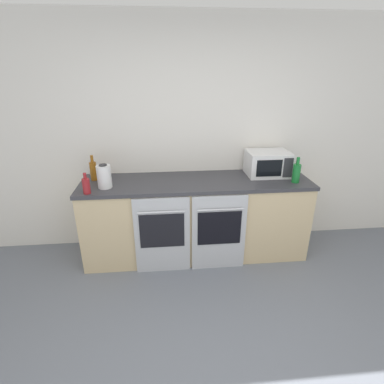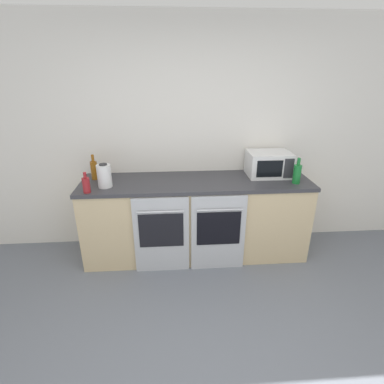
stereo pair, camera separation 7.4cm
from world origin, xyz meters
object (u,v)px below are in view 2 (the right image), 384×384
bottle_green (297,173)px  bottle_amber (94,170)px  oven_left (162,235)px  kettle (104,176)px  oven_right (218,233)px  bottle_red (86,185)px  microwave (268,164)px

bottle_green → bottle_amber: bottle_amber is taller
oven_left → kettle: 0.85m
bottle_green → bottle_amber: bearing=172.7°
oven_right → bottle_red: (-1.31, 0.08, 0.55)m
oven_right → bottle_red: 1.43m
bottle_green → kettle: bottle_green is taller
bottle_green → bottle_red: 2.16m
bottle_amber → kettle: 0.29m
kettle → microwave: bearing=7.4°
oven_right → bottle_amber: 1.51m
oven_left → bottle_red: bottle_red is taller
kettle → oven_left: bearing=-21.4°
bottle_green → kettle: 2.01m
microwave → bottle_red: 1.97m
bottle_green → bottle_amber: (-2.17, 0.28, 0.00)m
oven_left → microwave: 1.43m
oven_right → bottle_green: (0.85, 0.18, 0.58)m
microwave → bottle_green: 0.35m
oven_right → microwave: microwave is taller
bottle_amber → microwave: bearing=-0.2°
kettle → bottle_amber: bearing=123.2°
oven_left → oven_right: same height
oven_left → bottle_green: bottle_green is taller
bottle_green → kettle: (-2.01, 0.04, 0.01)m
microwave → bottle_green: (0.23, -0.27, -0.03)m
oven_left → microwave: bearing=20.4°
oven_right → bottle_amber: (-1.32, 0.46, 0.58)m
oven_left → oven_right: size_ratio=1.00×
oven_left → bottle_green: 1.57m
oven_left → oven_right: 0.60m
bottle_amber → kettle: bottle_amber is taller
kettle → oven_right: bearing=-10.8°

